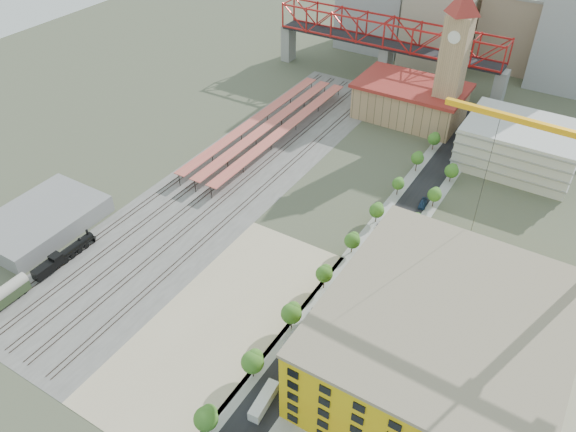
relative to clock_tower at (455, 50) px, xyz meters
The scene contains 29 objects.
ground 85.36m from the clock_tower, 95.71° to the right, with size 400.00×400.00×0.00m, color #474C38.
ballast_strip 81.63m from the clock_tower, 125.15° to the right, with size 36.00×165.00×0.06m, color #605E59.
dirt_lot 115.74m from the clock_tower, 96.14° to the right, with size 28.00×67.00×0.06m, color tan.
street_asphalt 71.48m from the clock_tower, 82.98° to the right, with size 12.00×170.00×0.06m, color black.
sidewalk_west 71.08m from the clock_tower, 87.80° to the right, with size 3.00×170.00×0.04m, color gray.
sidewalk_east 72.31m from the clock_tower, 78.27° to the right, with size 3.00×170.00×0.04m, color gray.
construction_pad 110.41m from the clock_tower, 69.69° to the right, with size 50.00×90.00×0.06m, color gray.
rail_tracks 82.57m from the clock_tower, 126.24° to the right, with size 26.56×160.00×0.18m.
platform_canopies 65.08m from the clock_tower, 144.47° to the right, with size 16.00×80.00×4.12m.
station_hall 25.65m from the clock_tower, behind, with size 38.00×24.00×13.10m.
clock_tower is the anchor object (origin of this frame).
parking_garage 36.81m from the clock_tower, 19.64° to the right, with size 34.00×26.00×14.00m, color silver.
truss_bridge 42.56m from the clock_tower, 142.85° to the left, with size 94.00×9.60×25.60m.
construction_building 107.36m from the clock_tower, 71.22° to the right, with size 44.60×50.60×18.80m.
warehouse 135.13m from the clock_tower, 123.93° to the right, with size 22.00×32.00×5.00m, color gray.
street_trees 80.70m from the clock_tower, 83.91° to the right, with size 15.40×124.40×8.00m.
skyline 62.60m from the clock_tower, 90.49° to the left, with size 133.00×46.00×60.00m.
distant_hills 213.32m from the clock_tower, 78.30° to the left, with size 647.00×264.00×227.00m.
locomotive 131.97m from the clock_tower, 116.67° to the right, with size 2.54×19.62×4.91m.
site_trailer_a 127.61m from the clock_tower, 86.32° to the right, with size 2.33×8.87×2.43m, color silver.
site_trailer_b 111.37m from the clock_tower, 85.75° to the right, with size 2.64×10.04×2.75m, color silver.
site_trailer_c 103.41m from the clock_tower, 85.40° to the right, with size 2.44×9.26×2.54m, color silver.
site_trailer_d 91.41m from the clock_tower, 84.74° to the right, with size 2.41×9.15×2.50m, color silver.
car_1 111.30m from the clock_tower, 87.34° to the right, with size 1.39×3.98×1.31m, color gray.
car_2 103.79m from the clock_tower, 87.13° to the right, with size 2.24×4.85×1.35m, color black.
car_3 66.56m from the clock_tower, 85.25° to the right, with size 2.08×5.13×1.49m, color navy.
car_5 87.86m from the clock_tower, 82.41° to the right, with size 1.52×4.37×1.44m, color gray.
car_6 77.64m from the clock_tower, 81.27° to the right, with size 2.50×5.42×1.51m, color black.
car_7 55.09m from the clock_tower, 76.60° to the right, with size 2.00×4.91×1.42m, color navy.
Camera 1 is at (53.60, -96.52, 96.80)m, focal length 35.00 mm.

